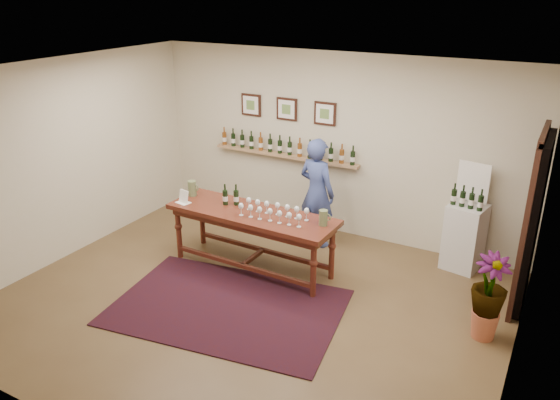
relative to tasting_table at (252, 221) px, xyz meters
The scene contains 14 objects.
ground 1.16m from the tasting_table, 61.55° to the right, with size 6.00×6.00×0.00m, color brown.
room_shell 2.79m from the tasting_table, 22.39° to the left, with size 6.00×6.00×6.00m.
rug 1.27m from the tasting_table, 75.72° to the right, with size 2.74×1.83×0.01m, color #42100B.
tasting_table is the anchor object (origin of this frame).
table_glasses 0.41m from the tasting_table, ahead, with size 1.32×0.30×0.18m, color silver, non-canonical shape.
table_bottles 0.49m from the tasting_table, 167.71° to the left, with size 0.30×0.17×0.32m, color black, non-canonical shape.
pitcher_left 1.10m from the tasting_table, behind, with size 0.14×0.14×0.22m, color #5E6A42, non-canonical shape.
pitcher_right 1.05m from the tasting_table, ahead, with size 0.13×0.13×0.20m, color #5E6A42, non-canonical shape.
menu_card 1.05m from the tasting_table, behind, with size 0.20×0.14×0.18m, color white.
display_pedestal 2.92m from the tasting_table, 29.01° to the left, with size 0.46×0.46×0.93m, color silver.
pedestal_bottles 2.88m from the tasting_table, 27.75° to the left, with size 0.33×0.09×0.33m, color black, non-canonical shape.
info_sign 3.01m from the tasting_table, 31.02° to the left, with size 0.43×0.02×0.60m, color white.
potted_plant 3.11m from the tasting_table, ahead, with size 0.63×0.63×0.88m.
person 1.20m from the tasting_table, 68.49° to the left, with size 0.60×0.40×1.65m, color #384785.
Camera 1 is at (3.14, -4.92, 3.71)m, focal length 35.00 mm.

